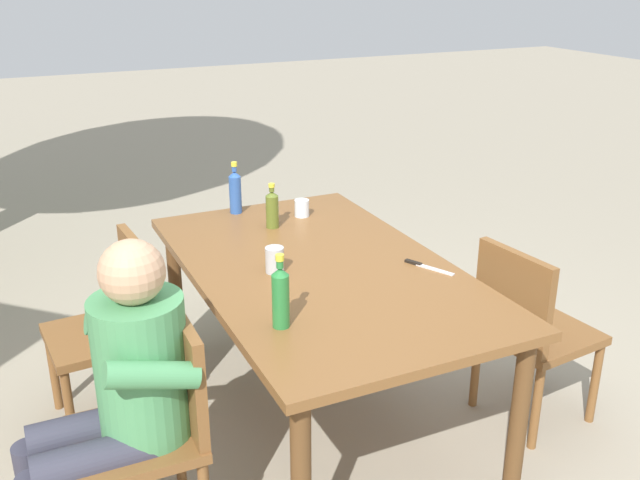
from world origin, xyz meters
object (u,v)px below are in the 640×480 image
at_px(dining_table, 320,282).
at_px(bottle_olive, 272,209).
at_px(bottle_blue, 235,191).
at_px(cup_glass, 302,208).
at_px(chair_far_right, 115,321).
at_px(cup_steel, 275,260).
at_px(table_knife, 425,266).
at_px(bottle_green, 281,296).
at_px(chair_near_left, 528,326).
at_px(chair_far_left, 156,419).
at_px(backpack_by_near_side, 275,265).
at_px(person_in_white_shirt, 120,386).

distance_m(dining_table, bottle_olive, 0.57).
distance_m(bottle_blue, cup_glass, 0.36).
distance_m(chair_far_right, cup_steel, 0.82).
xyz_separation_m(dining_table, table_knife, (-0.21, -0.41, 0.08)).
height_order(bottle_blue, table_knife, bottle_blue).
relative_size(cup_glass, table_knife, 0.39).
bearing_deg(bottle_green, chair_near_left, -88.79).
relative_size(chair_far_left, backpack_by_near_side, 2.11).
bearing_deg(backpack_by_near_side, bottle_blue, 140.90).
bearing_deg(backpack_by_near_side, dining_table, 167.17).
height_order(chair_far_right, cup_steel, cup_steel).
relative_size(chair_near_left, cup_steel, 7.76).
distance_m(chair_near_left, backpack_by_near_side, 1.85).
height_order(bottle_olive, backpack_by_near_side, bottle_olive).
bearing_deg(chair_near_left, chair_far_right, 63.51).
xyz_separation_m(chair_far_right, backpack_by_near_side, (0.91, -1.14, -0.29)).
height_order(cup_steel, cup_glass, cup_steel).
bearing_deg(table_knife, cup_steel, 69.32).
bearing_deg(person_in_white_shirt, dining_table, -66.58).
height_order(bottle_olive, cup_glass, bottle_olive).
height_order(person_in_white_shirt, cup_steel, person_in_white_shirt).
bearing_deg(person_in_white_shirt, cup_glass, -47.54).
height_order(table_knife, backpack_by_near_side, table_knife).
bearing_deg(bottle_blue, cup_glass, -124.05).
bearing_deg(person_in_white_shirt, backpack_by_near_side, -35.70).
bearing_deg(cup_glass, backpack_by_near_side, -9.23).
height_order(chair_far_right, person_in_white_shirt, person_in_white_shirt).
height_order(chair_far_right, cup_glass, chair_far_right).
distance_m(chair_far_right, bottle_olive, 0.92).
bearing_deg(cup_glass, bottle_green, 152.77).
xyz_separation_m(chair_far_right, cup_glass, (0.21, -1.02, 0.33)).
height_order(bottle_blue, cup_steel, bottle_blue).
height_order(chair_near_left, backpack_by_near_side, chair_near_left).
bearing_deg(person_in_white_shirt, chair_far_left, -90.37).
relative_size(bottle_blue, cup_steel, 2.46).
height_order(chair_far_left, table_knife, chair_far_left).
bearing_deg(chair_far_right, dining_table, -116.42).
height_order(chair_near_left, bottle_green, bottle_green).
bearing_deg(person_in_white_shirt, bottle_green, -93.32).
height_order(chair_near_left, bottle_blue, bottle_blue).
bearing_deg(bottle_olive, backpack_by_near_side, -21.63).
xyz_separation_m(chair_far_left, backpack_by_near_side, (1.74, -1.14, -0.29)).
bearing_deg(bottle_green, bottle_olive, -19.74).
distance_m(chair_far_left, cup_steel, 0.84).
bearing_deg(bottle_blue, bottle_olive, -162.01).
height_order(chair_far_right, backpack_by_near_side, chair_far_right).
bearing_deg(chair_far_right, backpack_by_near_side, -51.32).
xyz_separation_m(cup_steel, table_knife, (-0.23, -0.61, -0.05)).
relative_size(chair_far_right, cup_glass, 9.82).
bearing_deg(person_in_white_shirt, chair_near_left, -90.28).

